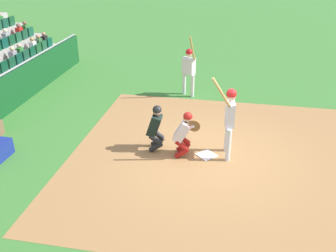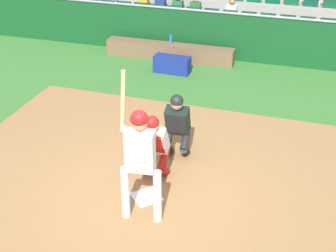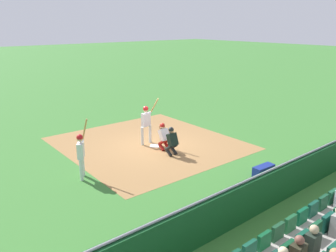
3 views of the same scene
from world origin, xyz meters
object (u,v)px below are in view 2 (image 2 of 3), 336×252
(home_plate_umpire, at_px, (177,123))
(dugout_bench, at_px, (169,52))
(equipment_duffel_bag, at_px, (172,64))
(home_plate_marker, at_px, (147,197))
(batter_at_plate, at_px, (139,153))
(water_bottle_on_bench, at_px, (171,39))
(catcher_crouching, at_px, (153,143))

(home_plate_umpire, xyz_separation_m, dugout_bench, (1.62, -4.80, -0.49))
(home_plate_umpire, distance_m, equipment_duffel_bag, 4.15)
(home_plate_marker, relative_size, dugout_bench, 0.12)
(home_plate_marker, bearing_deg, equipment_duffel_bag, -77.63)
(batter_at_plate, distance_m, equipment_duffel_bag, 6.04)
(home_plate_marker, height_order, batter_at_plate, batter_at_plate)
(batter_at_plate, relative_size, water_bottle_on_bench, 9.79)
(catcher_crouching, xyz_separation_m, equipment_duffel_bag, (1.09, -4.72, -0.49))
(equipment_duffel_bag, bearing_deg, water_bottle_on_bench, -68.48)
(catcher_crouching, xyz_separation_m, home_plate_umpire, (-0.19, -0.80, 0.00))
(water_bottle_on_bench, bearing_deg, home_plate_marker, 103.42)
(equipment_duffel_bag, bearing_deg, catcher_crouching, 105.43)
(home_plate_umpire, distance_m, water_bottle_on_bench, 5.13)
(home_plate_marker, distance_m, home_plate_umpire, 1.56)
(batter_at_plate, distance_m, catcher_crouching, 1.22)
(water_bottle_on_bench, bearing_deg, dugout_bench, 75.16)
(batter_at_plate, bearing_deg, equipment_duffel_bag, -77.78)
(batter_at_plate, relative_size, home_plate_umpire, 1.74)
(home_plate_umpire, bearing_deg, catcher_crouching, 76.74)
(home_plate_marker, distance_m, water_bottle_on_bench, 6.46)
(home_plate_marker, bearing_deg, batter_at_plate, 100.61)
(water_bottle_on_bench, bearing_deg, catcher_crouching, 104.07)
(catcher_crouching, bearing_deg, water_bottle_on_bench, -75.93)
(home_plate_marker, distance_m, batter_at_plate, 1.28)
(water_bottle_on_bench, height_order, equipment_duffel_bag, water_bottle_on_bench)
(batter_at_plate, xyz_separation_m, catcher_crouching, (0.17, -1.11, -0.48))
(dugout_bench, relative_size, water_bottle_on_bench, 15.28)
(home_plate_umpire, bearing_deg, dugout_bench, -71.33)
(home_plate_umpire, xyz_separation_m, equipment_duffel_bag, (1.28, -3.92, -0.49))
(home_plate_marker, xyz_separation_m, dugout_bench, (1.51, -6.20, 0.20))
(catcher_crouching, height_order, equipment_duffel_bag, catcher_crouching)
(batter_at_plate, distance_m, water_bottle_on_bench, 6.99)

